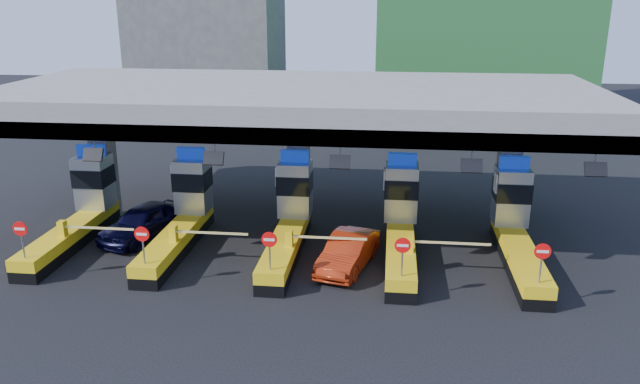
# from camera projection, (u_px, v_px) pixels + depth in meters

# --- Properties ---
(ground) EXTENTS (120.00, 120.00, 0.00)m
(ground) POSITION_uv_depth(u_px,v_px,m) (290.00, 248.00, 28.55)
(ground) COLOR black
(ground) RESTS_ON ground
(toll_canopy) EXTENTS (28.00, 12.09, 7.00)m
(toll_canopy) POSITION_uv_depth(u_px,v_px,m) (298.00, 104.00, 29.43)
(toll_canopy) COLOR slate
(toll_canopy) RESTS_ON ground
(toll_lane_far_left) EXTENTS (4.43, 8.00, 4.16)m
(toll_lane_far_left) POSITION_uv_depth(u_px,v_px,m) (82.00, 209.00, 29.49)
(toll_lane_far_left) COLOR black
(toll_lane_far_left) RESTS_ON ground
(toll_lane_left) EXTENTS (4.43, 8.00, 4.16)m
(toll_lane_left) POSITION_uv_depth(u_px,v_px,m) (184.00, 213.00, 28.94)
(toll_lane_left) COLOR black
(toll_lane_left) RESTS_ON ground
(toll_lane_center) EXTENTS (4.43, 8.00, 4.16)m
(toll_lane_center) POSITION_uv_depth(u_px,v_px,m) (290.00, 217.00, 28.40)
(toll_lane_center) COLOR black
(toll_lane_center) RESTS_ON ground
(toll_lane_right) EXTENTS (4.43, 8.00, 4.16)m
(toll_lane_right) POSITION_uv_depth(u_px,v_px,m) (401.00, 221.00, 27.85)
(toll_lane_right) COLOR black
(toll_lane_right) RESTS_ON ground
(toll_lane_far_right) EXTENTS (4.43, 8.00, 4.16)m
(toll_lane_far_right) POSITION_uv_depth(u_px,v_px,m) (515.00, 226.00, 27.31)
(toll_lane_far_right) COLOR black
(toll_lane_far_right) RESTS_ON ground
(bg_building_concrete) EXTENTS (14.00, 10.00, 18.00)m
(bg_building_concrete) POSITION_uv_depth(u_px,v_px,m) (207.00, 17.00, 61.47)
(bg_building_concrete) COLOR #4C4C49
(bg_building_concrete) RESTS_ON ground
(van) EXTENTS (3.61, 5.22, 1.65)m
(van) POSITION_uv_depth(u_px,v_px,m) (144.00, 222.00, 29.47)
(van) COLOR black
(van) RESTS_ON ground
(red_car) EXTENTS (2.61, 4.69, 1.46)m
(red_car) POSITION_uv_depth(u_px,v_px,m) (348.00, 252.00, 26.25)
(red_car) COLOR #97230B
(red_car) RESTS_ON ground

